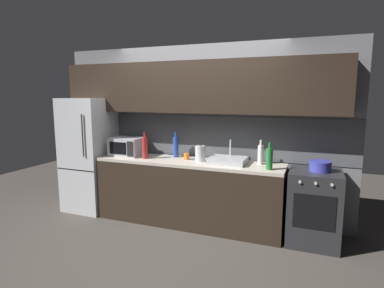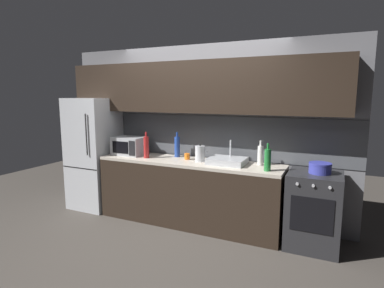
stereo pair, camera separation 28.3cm
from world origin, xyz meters
name	(u,v)px [view 2 (the right image)]	position (x,y,z in m)	size (l,w,h in m)	color
ground_plane	(155,251)	(0.00, 0.00, 0.00)	(10.00, 10.00, 0.00)	#3D3833
back_wall	(198,112)	(0.00, 1.20, 1.55)	(4.34, 0.44, 2.50)	slate
counter_run	(189,192)	(0.00, 0.90, 0.45)	(2.60, 0.60, 0.90)	black
refrigerator	(94,153)	(-1.68, 0.90, 0.87)	(0.68, 0.69, 1.75)	#B7BABF
oven_range	(313,210)	(1.64, 0.90, 0.45)	(0.60, 0.62, 0.90)	#232326
microwave	(130,146)	(-1.00, 0.92, 1.04)	(0.46, 0.35, 0.27)	#A8AAAF
sink_basin	(227,161)	(0.55, 0.93, 0.94)	(0.48, 0.38, 0.30)	#ADAFB5
kettle	(200,154)	(0.17, 0.92, 1.01)	(0.17, 0.13, 0.24)	#B7BABF
wine_bottle_red	(146,147)	(-0.63, 0.81, 1.06)	(0.07, 0.07, 0.38)	#A82323
wine_bottle_white	(260,155)	(0.95, 1.04, 1.03)	(0.07, 0.07, 0.32)	silver
wine_bottle_blue	(177,146)	(-0.27, 1.08, 1.05)	(0.08, 0.08, 0.36)	#234299
wine_bottle_green	(268,160)	(1.11, 0.76, 1.04)	(0.08, 0.08, 0.33)	#1E6B2D
mug_orange	(187,156)	(-0.05, 0.96, 0.94)	(0.07, 0.07, 0.09)	orange
cooking_pot	(320,168)	(1.68, 0.90, 0.96)	(0.25, 0.25, 0.12)	#333899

